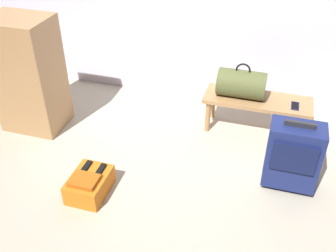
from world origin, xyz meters
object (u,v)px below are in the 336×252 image
Objects in this scene: duffel_bag_olive at (241,84)px; cell_phone at (295,106)px; side_cabinet at (28,75)px; suitcase_upright_navy at (293,155)px; backpack_orange at (89,184)px; bench at (257,104)px.

duffel_bag_olive reaches higher than cell_phone.
duffel_bag_olive is 1.99m from side_cabinet.
backpack_orange is at bearing -160.44° from suitcase_upright_navy.
bench is 0.91× the size of side_cabinet.
side_cabinet is (-2.10, -0.50, 0.24)m from bench.
suitcase_upright_navy is 2.47m from side_cabinet.
backpack_orange is at bearing -141.03° from cell_phone.
side_cabinet reaches higher than suitcase_upright_navy.
suitcase_upright_navy reaches higher than cell_phone.
cell_phone is 0.23× the size of suitcase_upright_navy.
duffel_bag_olive is at bearing 175.25° from cell_phone.
duffel_bag_olive is at bearing 51.65° from backpack_orange.
bench is 0.80m from suitcase_upright_navy.
backpack_orange is 0.35× the size of side_cabinet.
duffel_bag_olive is 0.90m from suitcase_upright_navy.
duffel_bag_olive reaches higher than backpack_orange.
cell_phone is 0.13× the size of side_cabinet.
duffel_bag_olive is at bearing 14.53° from side_cabinet.
suitcase_upright_navy is at bearing -54.17° from duffel_bag_olive.
suitcase_upright_navy is (0.52, -0.72, -0.17)m from duffel_bag_olive.
suitcase_upright_navy is at bearing 19.56° from backpack_orange.
side_cabinet reaches higher than duffel_bag_olive.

